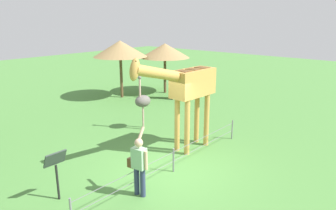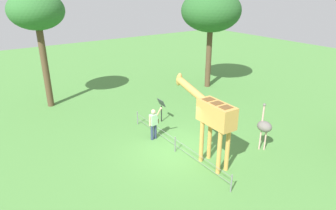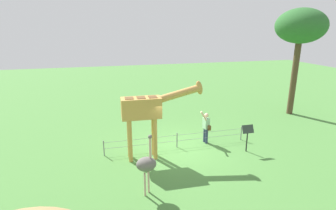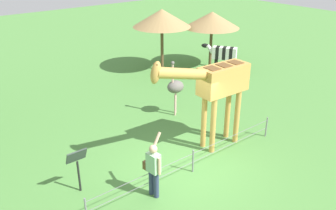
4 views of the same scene
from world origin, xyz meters
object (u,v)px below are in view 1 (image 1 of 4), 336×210
at_px(giraffe, 188,88).
at_px(ostrich, 143,101).
at_px(shade_hut_far, 120,49).
at_px(visitor, 139,163).
at_px(info_sign, 56,165).
at_px(zebra, 178,79).
at_px(shade_hut_near, 165,51).

height_order(giraffe, ostrich, giraffe).
bearing_deg(shade_hut_far, giraffe, 64.48).
distance_m(visitor, info_sign, 2.07).
xyz_separation_m(zebra, info_sign, (9.92, 4.10, -0.21)).
bearing_deg(shade_hut_near, visitor, 37.94).
distance_m(giraffe, shade_hut_near, 8.76).
xyz_separation_m(giraffe, shade_hut_far, (-3.55, -7.44, 0.55)).
distance_m(zebra, shade_hut_far, 3.65).
bearing_deg(zebra, visitor, 33.25).
distance_m(giraffe, zebra, 7.18).
bearing_deg(ostrich, zebra, -157.55).
bearing_deg(shade_hut_near, info_sign, 28.21).
relative_size(shade_hut_near, info_sign, 2.27).
xyz_separation_m(zebra, shade_hut_far, (1.77, -2.75, 1.63)).
relative_size(shade_hut_far, info_sign, 2.46).
distance_m(giraffe, info_sign, 4.81).
relative_size(giraffe, shade_hut_far, 1.13).
relative_size(visitor, shade_hut_far, 0.54).
xyz_separation_m(visitor, zebra, (-8.42, -5.52, 0.26)).
height_order(visitor, ostrich, ostrich).
distance_m(ostrich, shade_hut_far, 5.79).
bearing_deg(shade_hut_near, shade_hut_far, -24.29).
bearing_deg(giraffe, visitor, 14.98).
height_order(zebra, ostrich, ostrich).
relative_size(zebra, info_sign, 1.27).
bearing_deg(zebra, giraffe, 41.40).
bearing_deg(info_sign, shade_hut_far, -139.96).
xyz_separation_m(shade_hut_near, shade_hut_far, (2.51, -1.13, 0.22)).
bearing_deg(visitor, ostrich, -135.99).
xyz_separation_m(giraffe, info_sign, (4.59, -0.60, -1.29)).
bearing_deg(info_sign, visitor, 136.29).
xyz_separation_m(ostrich, shade_hut_near, (-5.47, -3.57, 1.39)).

